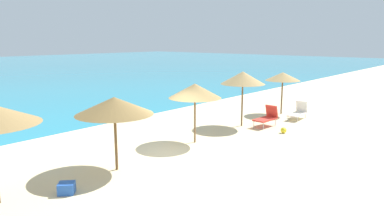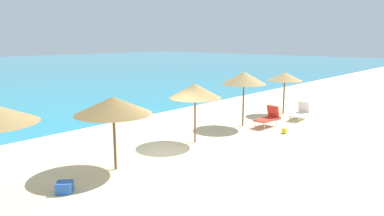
{
  "view_description": "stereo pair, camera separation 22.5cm",
  "coord_description": "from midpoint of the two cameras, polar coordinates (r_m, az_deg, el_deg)",
  "views": [
    {
      "loc": [
        -8.85,
        -8.7,
        4.2
      ],
      "look_at": [
        1.64,
        0.44,
        1.5
      ],
      "focal_mm": 33.13,
      "sensor_mm": 36.0,
      "label": 1
    },
    {
      "loc": [
        -8.7,
        -8.86,
        4.2
      ],
      "look_at": [
        1.64,
        0.44,
        1.5
      ],
      "focal_mm": 33.13,
      "sensor_mm": 36.0,
      "label": 2
    }
  ],
  "objects": [
    {
      "name": "beach_umbrella_4",
      "position": [
        17.27,
        8.74,
        4.8
      ],
      "size": [
        2.15,
        2.15,
        2.69
      ],
      "color": "brown",
      "rests_on": "ground_plane"
    },
    {
      "name": "beach_ball",
      "position": [
        16.65,
        15.04,
        -3.54
      ],
      "size": [
        0.26,
        0.26,
        0.26
      ],
      "primitive_type": "sphere",
      "color": "yellow",
      "rests_on": "ground_plane"
    },
    {
      "name": "beach_umbrella_2",
      "position": [
        11.5,
        -12.04,
        0.38
      ],
      "size": [
        2.48,
        2.48,
        2.41
      ],
      "color": "brown",
      "rests_on": "ground_plane"
    },
    {
      "name": "ground_plane",
      "position": [
        13.11,
        -2.91,
        -7.71
      ],
      "size": [
        160.0,
        160.0,
        0.0
      ],
      "primitive_type": "plane",
      "color": "beige"
    },
    {
      "name": "cooler_box",
      "position": [
        10.65,
        -19.25,
        -11.96
      ],
      "size": [
        0.58,
        0.58,
        0.31
      ],
      "primitive_type": "cube",
      "rotation": [
        0.0,
        0.0,
        2.4
      ],
      "color": "blue",
      "rests_on": "ground_plane"
    },
    {
      "name": "beach_umbrella_3",
      "position": [
        14.31,
        0.94,
        2.77
      ],
      "size": [
        2.15,
        2.15,
        2.45
      ],
      "color": "brown",
      "rests_on": "ground_plane"
    },
    {
      "name": "lounge_chair_1",
      "position": [
        17.72,
        12.51,
        -1.46
      ],
      "size": [
        1.37,
        0.7,
        1.0
      ],
      "rotation": [
        0.0,
        0.0,
        1.52
      ],
      "color": "red",
      "rests_on": "ground_plane"
    },
    {
      "name": "beach_umbrella_5",
      "position": [
        20.64,
        15.02,
        4.89
      ],
      "size": [
        1.96,
        1.96,
        2.38
      ],
      "color": "brown",
      "rests_on": "ground_plane"
    },
    {
      "name": "lounge_chair_0",
      "position": [
        19.79,
        17.34,
        -0.68
      ],
      "size": [
        1.47,
        0.69,
        0.93
      ],
      "rotation": [
        0.0,
        0.0,
        1.64
      ],
      "color": "white",
      "rests_on": "ground_plane"
    }
  ]
}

